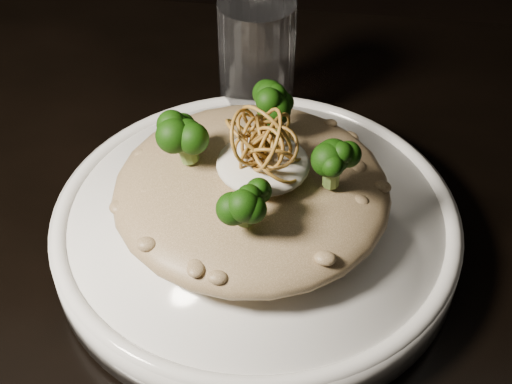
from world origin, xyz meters
TOP-DOWN VIEW (x-y plane):
  - table at (0.00, 0.00)m, footprint 1.10×0.80m
  - plate at (0.09, 0.02)m, footprint 0.31×0.31m
  - risotto at (0.09, 0.02)m, footprint 0.21×0.21m
  - broccoli at (0.09, 0.02)m, footprint 0.15×0.15m
  - cheese at (0.10, 0.01)m, footprint 0.07×0.07m
  - shallots at (0.10, 0.02)m, footprint 0.05×0.05m
  - drinking_glass at (0.07, 0.18)m, footprint 0.07×0.07m

SIDE VIEW (x-z plane):
  - table at x=0.00m, z-range 0.29..1.04m
  - plate at x=0.09m, z-range 0.75..0.78m
  - risotto at x=0.09m, z-range 0.78..0.83m
  - drinking_glass at x=0.07m, z-range 0.75..0.87m
  - cheese at x=0.10m, z-range 0.83..0.85m
  - broccoli at x=0.09m, z-range 0.83..0.88m
  - shallots at x=0.10m, z-range 0.85..0.88m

